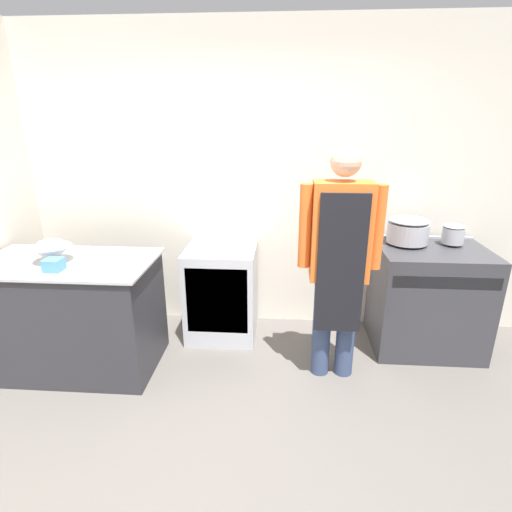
{
  "coord_description": "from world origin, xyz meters",
  "views": [
    {
      "loc": [
        0.3,
        -1.7,
        1.92
      ],
      "look_at": [
        0.11,
        1.04,
        0.96
      ],
      "focal_mm": 28.0,
      "sensor_mm": 36.0,
      "label": 1
    }
  ],
  "objects_px": {
    "fridge_unit": "(222,292)",
    "sauce_pot": "(453,234)",
    "mixing_bowl": "(52,254)",
    "plastic_tub": "(54,265)",
    "stock_pot": "(408,230)",
    "stove": "(427,299)",
    "person_cook": "(339,255)"
  },
  "relations": [
    {
      "from": "sauce_pot",
      "to": "person_cook",
      "type": "bearing_deg",
      "value": -149.89
    },
    {
      "from": "stove",
      "to": "plastic_tub",
      "type": "xyz_separation_m",
      "value": [
        -2.84,
        -0.69,
        0.49
      ]
    },
    {
      "from": "plastic_tub",
      "to": "mixing_bowl",
      "type": "bearing_deg",
      "value": 121.93
    },
    {
      "from": "fridge_unit",
      "to": "stock_pot",
      "type": "distance_m",
      "value": 1.7
    },
    {
      "from": "mixing_bowl",
      "to": "plastic_tub",
      "type": "bearing_deg",
      "value": -58.07
    },
    {
      "from": "mixing_bowl",
      "to": "stock_pot",
      "type": "xyz_separation_m",
      "value": [
        2.75,
        0.64,
        0.07
      ]
    },
    {
      "from": "plastic_tub",
      "to": "stock_pot",
      "type": "relative_size",
      "value": 0.35
    },
    {
      "from": "stove",
      "to": "sauce_pot",
      "type": "xyz_separation_m",
      "value": [
        0.18,
        0.12,
        0.55
      ]
    },
    {
      "from": "stove",
      "to": "mixing_bowl",
      "type": "distance_m",
      "value": 3.04
    },
    {
      "from": "person_cook",
      "to": "sauce_pot",
      "type": "height_order",
      "value": "person_cook"
    },
    {
      "from": "fridge_unit",
      "to": "mixing_bowl",
      "type": "relative_size",
      "value": 2.91
    },
    {
      "from": "stove",
      "to": "person_cook",
      "type": "xyz_separation_m",
      "value": [
        -0.84,
        -0.47,
        0.54
      ]
    },
    {
      "from": "person_cook",
      "to": "sauce_pot",
      "type": "distance_m",
      "value": 1.17
    },
    {
      "from": "person_cook",
      "to": "mixing_bowl",
      "type": "xyz_separation_m",
      "value": [
        -2.11,
        -0.05,
        -0.03
      ]
    },
    {
      "from": "stock_pot",
      "to": "sauce_pot",
      "type": "height_order",
      "value": "stock_pot"
    },
    {
      "from": "fridge_unit",
      "to": "mixing_bowl",
      "type": "xyz_separation_m",
      "value": [
        -1.16,
        -0.59,
        0.54
      ]
    },
    {
      "from": "stove",
      "to": "fridge_unit",
      "type": "relative_size",
      "value": 1.09
    },
    {
      "from": "fridge_unit",
      "to": "mixing_bowl",
      "type": "height_order",
      "value": "mixing_bowl"
    },
    {
      "from": "plastic_tub",
      "to": "sauce_pot",
      "type": "distance_m",
      "value": 3.12
    },
    {
      "from": "stove",
      "to": "sauce_pot",
      "type": "relative_size",
      "value": 5.2
    },
    {
      "from": "stove",
      "to": "plastic_tub",
      "type": "relative_size",
      "value": 7.77
    },
    {
      "from": "stock_pot",
      "to": "mixing_bowl",
      "type": "bearing_deg",
      "value": -166.97
    },
    {
      "from": "fridge_unit",
      "to": "person_cook",
      "type": "height_order",
      "value": "person_cook"
    },
    {
      "from": "fridge_unit",
      "to": "person_cook",
      "type": "distance_m",
      "value": 1.23
    },
    {
      "from": "fridge_unit",
      "to": "mixing_bowl",
      "type": "bearing_deg",
      "value": -153.0
    },
    {
      "from": "mixing_bowl",
      "to": "stove",
      "type": "bearing_deg",
      "value": 9.98
    },
    {
      "from": "plastic_tub",
      "to": "sauce_pot",
      "type": "relative_size",
      "value": 0.67
    },
    {
      "from": "fridge_unit",
      "to": "sauce_pot",
      "type": "relative_size",
      "value": 4.75
    },
    {
      "from": "plastic_tub",
      "to": "sauce_pot",
      "type": "xyz_separation_m",
      "value": [
        3.02,
        0.81,
        0.06
      ]
    },
    {
      "from": "stove",
      "to": "person_cook",
      "type": "distance_m",
      "value": 1.1
    },
    {
      "from": "fridge_unit",
      "to": "sauce_pot",
      "type": "bearing_deg",
      "value": 1.29
    },
    {
      "from": "plastic_tub",
      "to": "stove",
      "type": "bearing_deg",
      "value": 13.67
    }
  ]
}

